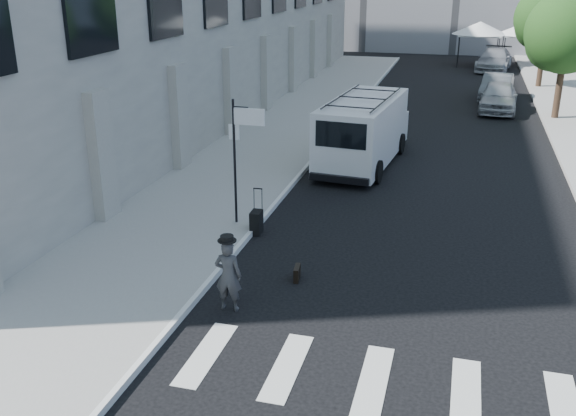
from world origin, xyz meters
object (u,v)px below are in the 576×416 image
Objects in this scene: briefcase at (297,273)px; cargo_van at (364,130)px; suitcase at (256,222)px; parked_car_a at (499,97)px; businessman at (228,276)px; parked_car_c at (494,60)px; parked_car_b at (497,87)px.

briefcase is 0.07× the size of cargo_van.
suitcase is 19.80m from parked_car_a.
businessman reaches higher than suitcase.
businessman is 0.30× the size of parked_car_c.
cargo_van is at bearing -103.29° from parked_car_b.
businessman is at bearing -92.28° from parked_car_c.
parked_car_b is (6.90, 21.63, 0.38)m from suitcase.
businessman reaches higher than briefcase.
parked_car_a is at bearing 67.09° from suitcase.
businessman is at bearing -96.68° from parked_car_b.
parked_car_b reaches higher than briefcase.
businessman is 23.52m from parked_car_a.
suitcase is at bearing 119.58° from briefcase.
suitcase is 0.29× the size of parked_car_b.
suitcase reaches higher than briefcase.
briefcase is 10.01m from cargo_van.
businessman is at bearing -101.41° from parked_car_a.
cargo_van reaches higher than parked_car_a.
cargo_van is 1.55× the size of parked_car_b.
parked_car_c is (6.32, 37.07, -0.03)m from businessman.
parked_car_a reaches higher than suitcase.
parked_car_b is 11.29m from parked_car_c.
cargo_van is 12.18m from parked_car_a.
businessman is at bearing -89.69° from cargo_van.
cargo_van is 25.95m from parked_car_c.
briefcase is at bearing -56.03° from suitcase.
parked_car_a is 14.37m from parked_car_c.
suitcase is 0.28× the size of parked_car_a.
cargo_van reaches higher than parked_car_c.
briefcase is at bearing -124.69° from businessman.
parked_car_a is at bearing 69.41° from briefcase.
parked_car_c is at bearing -102.82° from businessman.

